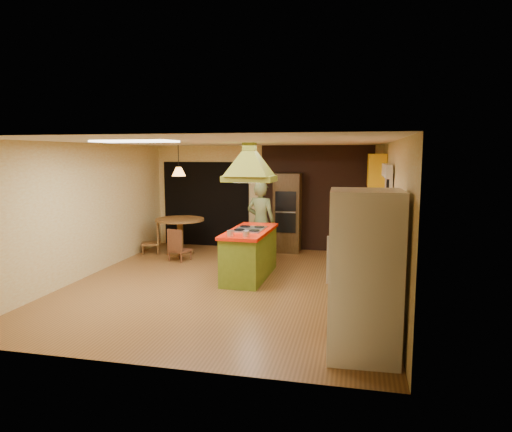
% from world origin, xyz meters
% --- Properties ---
extents(ground, '(6.50, 6.50, 0.00)m').
position_xyz_m(ground, '(0.00, 0.00, 0.00)').
color(ground, brown).
rests_on(ground, ground).
extents(room_walls, '(5.50, 6.50, 6.50)m').
position_xyz_m(room_walls, '(0.00, 0.00, 1.25)').
color(room_walls, beige).
rests_on(room_walls, ground).
extents(ceiling_plane, '(6.50, 6.50, 0.00)m').
position_xyz_m(ceiling_plane, '(0.00, 0.00, 2.50)').
color(ceiling_plane, silver).
rests_on(ceiling_plane, room_walls).
extents(brick_panel, '(2.64, 0.03, 2.50)m').
position_xyz_m(brick_panel, '(1.25, 3.23, 1.25)').
color(brick_panel, '#381E14').
rests_on(brick_panel, ground).
extents(nook_opening, '(2.20, 0.03, 2.10)m').
position_xyz_m(nook_opening, '(-1.50, 3.23, 1.05)').
color(nook_opening, black).
rests_on(nook_opening, ground).
extents(right_counter, '(0.62, 3.05, 0.92)m').
position_xyz_m(right_counter, '(2.45, 0.60, 0.46)').
color(right_counter, olive).
rests_on(right_counter, ground).
extents(upper_cabinets, '(0.34, 1.40, 0.70)m').
position_xyz_m(upper_cabinets, '(2.57, 2.20, 1.95)').
color(upper_cabinets, yellow).
rests_on(upper_cabinets, room_walls).
extents(window_right, '(0.12, 1.35, 1.06)m').
position_xyz_m(window_right, '(2.70, 0.40, 1.77)').
color(window_right, black).
rests_on(window_right, room_walls).
extents(fluor_panel, '(1.20, 0.60, 0.03)m').
position_xyz_m(fluor_panel, '(-1.10, -1.20, 2.48)').
color(fluor_panel, white).
rests_on(fluor_panel, ceiling_plane).
extents(kitchen_island, '(0.77, 1.82, 0.92)m').
position_xyz_m(kitchen_island, '(0.26, 0.52, 0.46)').
color(kitchen_island, olive).
rests_on(kitchen_island, ground).
extents(range_hood, '(0.93, 0.67, 0.78)m').
position_xyz_m(range_hood, '(0.26, 0.52, 2.26)').
color(range_hood, olive).
rests_on(range_hood, ceiling_plane).
extents(man, '(0.70, 0.54, 1.73)m').
position_xyz_m(man, '(0.21, 1.77, 0.86)').
color(man, '#4C562D').
rests_on(man, ground).
extents(refrigerator, '(0.81, 0.77, 1.91)m').
position_xyz_m(refrigerator, '(2.30, -2.48, 0.95)').
color(refrigerator, white).
rests_on(refrigerator, ground).
extents(wall_oven, '(0.62, 0.61, 1.85)m').
position_xyz_m(wall_oven, '(0.61, 2.95, 0.93)').
color(wall_oven, '#493217').
rests_on(wall_oven, ground).
extents(dining_table, '(1.11, 1.11, 0.83)m').
position_xyz_m(dining_table, '(-1.77, 2.14, 0.58)').
color(dining_table, brown).
rests_on(dining_table, ground).
extents(chair_left, '(0.52, 0.52, 0.73)m').
position_xyz_m(chair_left, '(-2.47, 2.04, 0.36)').
color(chair_left, brown).
rests_on(chair_left, ground).
extents(chair_near, '(0.48, 0.48, 0.71)m').
position_xyz_m(chair_near, '(-1.52, 1.49, 0.35)').
color(chair_near, brown).
rests_on(chair_near, ground).
extents(pendant_lamp, '(0.31, 0.31, 0.20)m').
position_xyz_m(pendant_lamp, '(-1.77, 2.14, 1.90)').
color(pendant_lamp, '#FF9E3F').
rests_on(pendant_lamp, ceiling_plane).
extents(canister_large, '(0.15, 0.15, 0.21)m').
position_xyz_m(canister_large, '(2.40, 1.35, 1.02)').
color(canister_large, beige).
rests_on(canister_large, right_counter).
extents(canister_medium, '(0.14, 0.14, 0.18)m').
position_xyz_m(canister_medium, '(2.40, 1.40, 1.01)').
color(canister_medium, beige).
rests_on(canister_medium, right_counter).
extents(canister_small, '(0.14, 0.14, 0.15)m').
position_xyz_m(canister_small, '(2.40, 1.12, 0.99)').
color(canister_small, '#FFF4CD').
rests_on(canister_small, right_counter).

